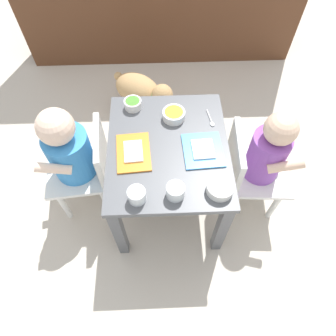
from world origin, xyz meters
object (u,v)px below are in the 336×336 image
object	(u,v)px
water_cup_right	(137,196)
cereal_bowl_left_side	(174,115)
water_cup_left	(176,191)
spoon_by_left_tray	(211,120)
dining_table	(168,158)
food_tray_right	(203,150)
seated_child_left	(72,152)
veggie_bowl_far	(133,104)
seated_child_right	(264,155)
food_tray_left	(133,152)
dog	(142,91)
veggie_bowl_near	(220,188)

from	to	relation	value
water_cup_right	cereal_bowl_left_side	world-z (taller)	water_cup_right
water_cup_left	spoon_by_left_tray	world-z (taller)	water_cup_left
dining_table	food_tray_right	bearing A→B (deg)	-10.33
seated_child_left	water_cup_right	distance (m)	0.40
spoon_by_left_tray	veggie_bowl_far	bearing A→B (deg)	164.88
seated_child_left	spoon_by_left_tray	size ratio (longest dim) A/B	6.49
water_cup_right	seated_child_left	bearing A→B (deg)	137.79
water_cup_left	water_cup_right	world-z (taller)	same
seated_child_right	cereal_bowl_left_side	xyz separation A→B (m)	(-0.38, 0.17, 0.08)
water_cup_right	dining_table	bearing A→B (deg)	62.54
seated_child_right	food_tray_right	xyz separation A→B (m)	(-0.27, -0.01, 0.07)
seated_child_left	veggie_bowl_far	bearing A→B (deg)	37.16
seated_child_left	water_cup_left	distance (m)	0.51
dining_table	water_cup_left	bearing A→B (deg)	-85.18
dining_table	veggie_bowl_far	size ratio (longest dim) A/B	7.65
seated_child_left	seated_child_right	distance (m)	0.83
water_cup_left	veggie_bowl_far	distance (m)	0.48
cereal_bowl_left_side	veggie_bowl_far	world-z (taller)	veggie_bowl_far
food_tray_right	water_cup_left	distance (m)	0.23
dining_table	food_tray_left	bearing A→B (deg)	-169.67
dog	seated_child_left	bearing A→B (deg)	-115.20
seated_child_right	food_tray_left	xyz separation A→B (m)	(-0.55, -0.01, 0.07)
dog	seated_child_right	bearing A→B (deg)	-49.71
water_cup_left	cereal_bowl_left_side	xyz separation A→B (m)	(0.01, 0.38, -0.00)
water_cup_left	veggie_bowl_near	world-z (taller)	water_cup_left
dog	cereal_bowl_left_side	size ratio (longest dim) A/B	3.89
seated_child_left	dining_table	bearing A→B (deg)	-4.00
spoon_by_left_tray	food_tray_left	bearing A→B (deg)	-153.88
dog	food_tray_right	world-z (taller)	food_tray_right
dining_table	seated_child_right	bearing A→B (deg)	-2.12
food_tray_left	veggie_bowl_far	world-z (taller)	veggie_bowl_far
seated_child_left	spoon_by_left_tray	distance (m)	0.62
water_cup_right	spoon_by_left_tray	bearing A→B (deg)	49.86
seated_child_left	food_tray_left	bearing A→B (deg)	-11.37
seated_child_left	seated_child_right	world-z (taller)	seated_child_left
dining_table	veggie_bowl_near	xyz separation A→B (m)	(0.19, -0.21, 0.10)
water_cup_left	veggie_bowl_far	world-z (taller)	water_cup_left
cereal_bowl_left_side	veggie_bowl_far	bearing A→B (deg)	158.25
spoon_by_left_tray	cereal_bowl_left_side	bearing A→B (deg)	172.78
water_cup_right	dog	bearing A→B (deg)	90.69
food_tray_right	veggie_bowl_near	bearing A→B (deg)	-76.78
dog	food_tray_left	distance (m)	0.71
water_cup_left	spoon_by_left_tray	bearing A→B (deg)	64.35
water_cup_right	spoon_by_left_tray	distance (m)	0.49
dog	veggie_bowl_near	xyz separation A→B (m)	(0.32, -0.84, 0.29)
water_cup_right	veggie_bowl_near	xyz separation A→B (m)	(0.31, 0.02, -0.00)
seated_child_left	cereal_bowl_left_side	distance (m)	0.47
spoon_by_left_tray	dining_table	bearing A→B (deg)	-144.37
veggie_bowl_near	dining_table	bearing A→B (deg)	131.13
water_cup_left	veggie_bowl_near	size ratio (longest dim) A/B	0.68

